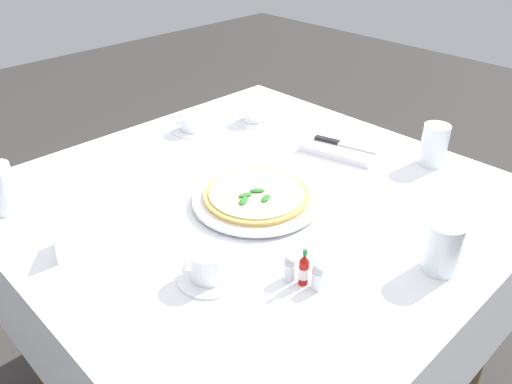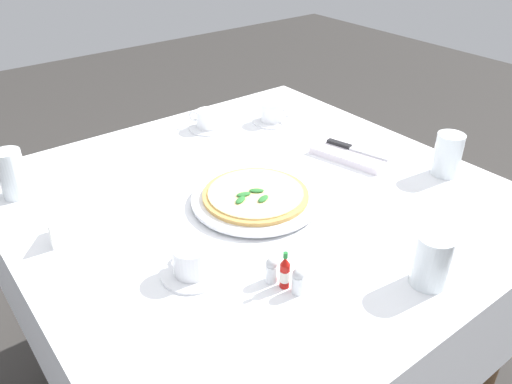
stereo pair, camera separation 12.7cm
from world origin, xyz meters
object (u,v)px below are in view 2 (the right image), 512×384
object	(u,v)px
salt_shaker	(298,282)
menu_card	(59,227)
hot_sauce_bottle	(285,273)
napkin_folded	(353,153)
water_glass_near_right	(431,263)
coffee_cup_back_corner	(192,262)
pizza	(256,194)
dinner_knife	(355,149)
pepper_shaker	(272,271)
water_glass_center_back	(447,156)
water_glass_right_edge	(13,177)
pizza_plate	(256,199)
coffee_cup_far_left	(273,113)
coffee_cup_near_left	(208,120)

from	to	relation	value
salt_shaker	menu_card	bearing A→B (deg)	-146.30
hot_sauce_bottle	salt_shaker	size ratio (longest dim) A/B	1.48
salt_shaker	napkin_folded	bearing A→B (deg)	123.28
hot_sauce_bottle	water_glass_near_right	bearing A→B (deg)	54.72
water_glass_near_right	menu_card	bearing A→B (deg)	-138.34
coffee_cup_back_corner	water_glass_near_right	distance (m)	0.47
pizza	hot_sauce_bottle	distance (m)	0.31
dinner_knife	water_glass_near_right	bearing A→B (deg)	-47.00
napkin_folded	pepper_shaker	size ratio (longest dim) A/B	4.35
pizza	water_glass_center_back	bearing A→B (deg)	68.63
water_glass_right_edge	pizza_plate	bearing A→B (deg)	49.23
pizza_plate	water_glass_right_edge	world-z (taller)	water_glass_right_edge
coffee_cup_far_left	water_glass_center_back	size ratio (longest dim) A/B	1.11
water_glass_right_edge	menu_card	size ratio (longest dim) A/B	1.73
pizza	coffee_cup_far_left	distance (m)	0.50
coffee_cup_near_left	salt_shaker	world-z (taller)	coffee_cup_near_left
coffee_cup_back_corner	water_glass_center_back	bearing A→B (deg)	85.46
pepper_shaker	dinner_knife	bearing A→B (deg)	117.46
water_glass_near_right	napkin_folded	xyz separation A→B (m)	(-0.47, 0.29, -0.04)
coffee_cup_back_corner	hot_sauce_bottle	distance (m)	0.19
water_glass_center_back	water_glass_near_right	distance (m)	0.47
pizza_plate	napkin_folded	size ratio (longest dim) A/B	1.29
coffee_cup_far_left	coffee_cup_back_corner	bearing A→B (deg)	-50.95
water_glass_center_back	pepper_shaker	xyz separation A→B (m)	(0.05, -0.65, -0.03)
pizza_plate	hot_sauce_bottle	bearing A→B (deg)	-26.96
pizza	water_glass_near_right	bearing A→B (deg)	11.73
salt_shaker	pepper_shaker	world-z (taller)	same
coffee_cup_far_left	water_glass_near_right	world-z (taller)	water_glass_near_right
coffee_cup_back_corner	water_glass_center_back	size ratio (longest dim) A/B	1.11
pizza	coffee_cup_near_left	size ratio (longest dim) A/B	2.01
water_glass_right_edge	salt_shaker	world-z (taller)	water_glass_right_edge
pizza_plate	dinner_knife	xyz separation A→B (m)	(-0.03, 0.38, 0.01)
pizza	pizza_plate	bearing A→B (deg)	117.35
pizza_plate	pizza	xyz separation A→B (m)	(0.00, -0.00, 0.01)
coffee_cup_near_left	napkin_folded	bearing A→B (deg)	28.38
coffee_cup_near_left	salt_shaker	distance (m)	0.80
hot_sauce_bottle	menu_card	distance (m)	0.52
coffee_cup_near_left	pepper_shaker	xyz separation A→B (m)	(0.70, -0.30, -0.00)
pizza_plate	pizza	distance (m)	0.01
pizza_plate	water_glass_center_back	bearing A→B (deg)	68.59
pizza	water_glass_right_edge	xyz separation A→B (m)	(-0.39, -0.46, 0.03)
hot_sauce_bottle	pepper_shaker	size ratio (longest dim) A/B	1.48
water_glass_right_edge	napkin_folded	size ratio (longest dim) A/B	0.51
hot_sauce_bottle	pizza	bearing A→B (deg)	153.09
salt_shaker	hot_sauce_bottle	bearing A→B (deg)	-160.35
hot_sauce_bottle	salt_shaker	world-z (taller)	hot_sauce_bottle
water_glass_right_edge	coffee_cup_back_corner	bearing A→B (deg)	20.11
water_glass_near_right	dinner_knife	bearing A→B (deg)	148.38
hot_sauce_bottle	salt_shaker	bearing A→B (deg)	19.65
coffee_cup_far_left	salt_shaker	size ratio (longest dim) A/B	2.31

